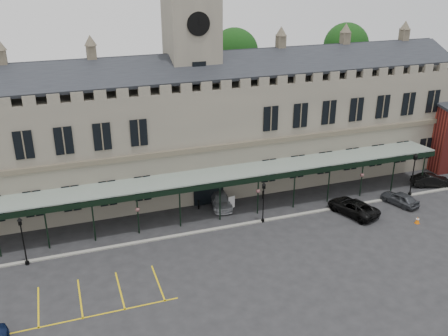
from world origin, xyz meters
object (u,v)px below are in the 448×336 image
object	(u,v)px
station_building	(194,131)
car_van	(353,207)
lamp_post_left	(23,237)
lamp_post_mid	(263,199)
traffic_cone	(417,220)
sign_board	(232,202)
car_right_b	(431,180)
clock_tower	(192,70)
lamp_post_right	(413,171)
car_right_a	(400,198)
car_taxi	(220,200)

from	to	relation	value
station_building	car_van	size ratio (longest dim) A/B	11.16
lamp_post_left	lamp_post_mid	bearing A→B (deg)	0.64
lamp_post_mid	traffic_cone	world-z (taller)	lamp_post_mid
lamp_post_left	lamp_post_mid	size ratio (longest dim) A/B	1.06
sign_board	car_right_b	size ratio (longest dim) A/B	0.31
lamp_post_mid	car_right_b	world-z (taller)	lamp_post_mid
car_van	sign_board	bearing A→B (deg)	-44.23
clock_tower	lamp_post_right	xyz separation A→B (m)	(21.21, -10.45, -10.18)
lamp_post_right	lamp_post_mid	bearing A→B (deg)	-179.53
lamp_post_right	car_right_a	bearing A→B (deg)	-150.25
lamp_post_right	traffic_cone	world-z (taller)	lamp_post_right
traffic_cone	sign_board	world-z (taller)	sign_board
station_building	clock_tower	bearing A→B (deg)	90.00
lamp_post_left	car_taxi	size ratio (longest dim) A/B	0.96
station_building	lamp_post_mid	xyz separation A→B (m)	(3.80, -10.51, -3.96)
traffic_cone	car_right_a	size ratio (longest dim) A/B	0.18
station_building	car_taxi	size ratio (longest dim) A/B	12.78
clock_tower	car_taxi	bearing A→B (deg)	-80.53
sign_board	clock_tower	bearing A→B (deg)	91.28
lamp_post_left	lamp_post_right	distance (m)	39.05
lamp_post_left	car_van	world-z (taller)	lamp_post_left
lamp_post_left	traffic_cone	world-z (taller)	lamp_post_left
lamp_post_left	clock_tower	bearing A→B (deg)	31.28
clock_tower	sign_board	distance (m)	14.35
clock_tower	lamp_post_left	distance (m)	23.34
sign_board	lamp_post_left	bearing A→B (deg)	176.95
lamp_post_left	lamp_post_right	xyz separation A→B (m)	(39.05, 0.39, 0.27)
station_building	car_van	bearing A→B (deg)	-42.57
lamp_post_right	car_taxi	size ratio (longest dim) A/B	1.05
lamp_post_right	car_right_b	size ratio (longest dim) A/B	1.16
lamp_post_left	car_right_a	world-z (taller)	lamp_post_left
clock_tower	lamp_post_left	size ratio (longest dim) A/B	5.53
clock_tower	car_right_b	distance (m)	29.39
lamp_post_mid	traffic_cone	size ratio (longest dim) A/B	5.91
car_right_a	car_van	bearing A→B (deg)	-17.38
station_building	lamp_post_mid	world-z (taller)	station_building
traffic_cone	sign_board	distance (m)	18.30
lamp_post_right	traffic_cone	bearing A→B (deg)	-121.91
station_building	traffic_cone	distance (m)	24.58
lamp_post_left	lamp_post_right	bearing A→B (deg)	0.57
traffic_cone	sign_board	xyz separation A→B (m)	(-15.93, 8.99, 0.29)
traffic_cone	lamp_post_mid	bearing A→B (deg)	159.62
lamp_post_left	lamp_post_right	world-z (taller)	lamp_post_right
car_van	station_building	bearing A→B (deg)	-61.67
station_building	lamp_post_right	bearing A→B (deg)	-26.05
lamp_post_left	car_van	xyz separation A→B (m)	(30.84, -1.19, -1.91)
sign_board	car_van	world-z (taller)	car_van
car_van	car_right_a	world-z (taller)	car_van
lamp_post_mid	sign_board	world-z (taller)	lamp_post_mid
station_building	clock_tower	xyz separation A→B (m)	(0.00, 0.09, 6.64)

